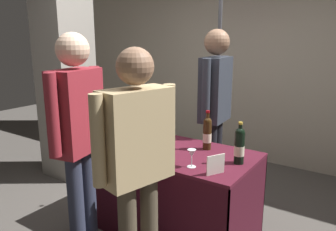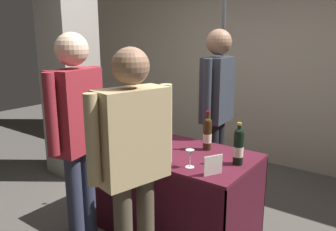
{
  "view_description": "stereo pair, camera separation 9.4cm",
  "coord_description": "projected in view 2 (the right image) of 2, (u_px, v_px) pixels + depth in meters",
  "views": [
    {
      "loc": [
        1.54,
        -2.26,
        1.72
      ],
      "look_at": [
        0.0,
        0.0,
        1.06
      ],
      "focal_mm": 35.43,
      "sensor_mm": 36.0,
      "label": 1
    },
    {
      "loc": [
        1.62,
        -2.21,
        1.72
      ],
      "look_at": [
        0.0,
        0.0,
        1.06
      ],
      "focal_mm": 35.43,
      "sensor_mm": 36.0,
      "label": 2
    }
  ],
  "objects": [
    {
      "name": "wine_glass_near_taster",
      "position": [
        147.0,
        135.0,
        2.94
      ],
      "size": [
        0.07,
        0.07,
        0.14
      ],
      "color": "silver",
      "rests_on": "tasting_table"
    },
    {
      "name": "taster_foreground_left",
      "position": [
        133.0,
        153.0,
        2.07
      ],
      "size": [
        0.31,
        0.61,
        1.66
      ],
      "rotation": [
        0.0,
        0.0,
        1.33
      ],
      "color": "#4C4233",
      "rests_on": "ground_plane"
    },
    {
      "name": "display_bottle_3",
      "position": [
        238.0,
        146.0,
        2.51
      ],
      "size": [
        0.08,
        0.08,
        0.33
      ],
      "color": "black",
      "rests_on": "tasting_table"
    },
    {
      "name": "display_bottle_1",
      "position": [
        165.0,
        145.0,
        2.53
      ],
      "size": [
        0.07,
        0.07,
        0.35
      ],
      "color": "black",
      "rests_on": "tasting_table"
    },
    {
      "name": "display_bottle_2",
      "position": [
        158.0,
        140.0,
        2.7
      ],
      "size": [
        0.07,
        0.07,
        0.32
      ],
      "color": "black",
      "rests_on": "tasting_table"
    },
    {
      "name": "booth_signpost",
      "position": [
        222.0,
        66.0,
        3.78
      ],
      "size": [
        0.46,
        0.04,
        2.35
      ],
      "color": "#47474C",
      "rests_on": "ground_plane"
    },
    {
      "name": "display_bottle_0",
      "position": [
        207.0,
        133.0,
        2.84
      ],
      "size": [
        0.07,
        0.07,
        0.34
      ],
      "color": "#38230F",
      "rests_on": "tasting_table"
    },
    {
      "name": "wine_glass_near_vendor",
      "position": [
        190.0,
        154.0,
        2.46
      ],
      "size": [
        0.07,
        0.07,
        0.14
      ],
      "color": "silver",
      "rests_on": "tasting_table"
    },
    {
      "name": "tasting_table",
      "position": [
        168.0,
        174.0,
        2.94
      ],
      "size": [
        1.51,
        0.77,
        0.76
      ],
      "color": "#4C1423",
      "rests_on": "ground_plane"
    },
    {
      "name": "ground_plane",
      "position": [
        168.0,
        227.0,
        3.06
      ],
      "size": [
        12.0,
        12.0,
        0.0
      ],
      "primitive_type": "plane",
      "color": "#514C47"
    },
    {
      "name": "taster_foreground_right",
      "position": [
        77.0,
        127.0,
        2.47
      ],
      "size": [
        0.29,
        0.57,
        1.75
      ],
      "rotation": [
        0.0,
        0.0,
        1.78
      ],
      "color": "#2D3347",
      "rests_on": "ground_plane"
    },
    {
      "name": "featured_wine_bottle",
      "position": [
        150.0,
        126.0,
        3.05
      ],
      "size": [
        0.07,
        0.07,
        0.36
      ],
      "color": "black",
      "rests_on": "tasting_table"
    },
    {
      "name": "brochure_stand",
      "position": [
        213.0,
        165.0,
        2.33
      ],
      "size": [
        0.08,
        0.14,
        0.15
      ],
      "primitive_type": "cube",
      "rotation": [
        0.02,
        0.0,
        1.07
      ],
      "color": "silver",
      "rests_on": "tasting_table"
    },
    {
      "name": "wine_glass_mid",
      "position": [
        157.0,
        137.0,
        2.88
      ],
      "size": [
        0.06,
        0.06,
        0.15
      ],
      "color": "silver",
      "rests_on": "tasting_table"
    },
    {
      "name": "concrete_pillar",
      "position": [
        68.0,
        45.0,
        3.98
      ],
      "size": [
        0.52,
        0.52,
        3.23
      ],
      "primitive_type": "cube",
      "color": "gray",
      "rests_on": "ground_plane"
    },
    {
      "name": "flower_vase",
      "position": [
        128.0,
        126.0,
        3.24
      ],
      "size": [
        0.09,
        0.09,
        0.37
      ],
      "color": "silver",
      "rests_on": "tasting_table"
    },
    {
      "name": "vendor_presenter",
      "position": [
        217.0,
        103.0,
        3.27
      ],
      "size": [
        0.25,
        0.55,
        1.79
      ],
      "rotation": [
        0.0,
        0.0,
        -1.49
      ],
      "color": "black",
      "rests_on": "ground_plane"
    },
    {
      "name": "back_partition",
      "position": [
        263.0,
        68.0,
        4.48
      ],
      "size": [
        7.64,
        0.12,
        2.58
      ],
      "primitive_type": "cube",
      "color": "#B2A893",
      "rests_on": "ground_plane"
    }
  ]
}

